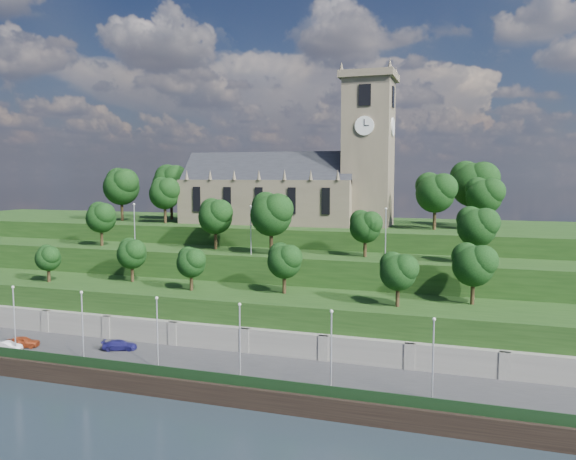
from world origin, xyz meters
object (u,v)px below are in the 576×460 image
(car_left, at_px, (22,342))
(car_right, at_px, (120,345))
(church, at_px, (295,182))
(car_middle, at_px, (7,346))

(car_left, height_order, car_right, car_left)
(car_right, bearing_deg, church, -36.94)
(car_left, relative_size, car_right, 0.97)
(church, xyz_separation_m, car_left, (-23.54, -41.58, -19.82))
(car_left, xyz_separation_m, car_middle, (-0.72, -1.84, -0.10))
(church, height_order, car_right, church)
(church, relative_size, car_right, 9.06)
(car_middle, xyz_separation_m, car_right, (13.11, 4.75, 0.01))
(church, bearing_deg, car_right, -106.09)
(car_middle, bearing_deg, car_right, -79.62)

